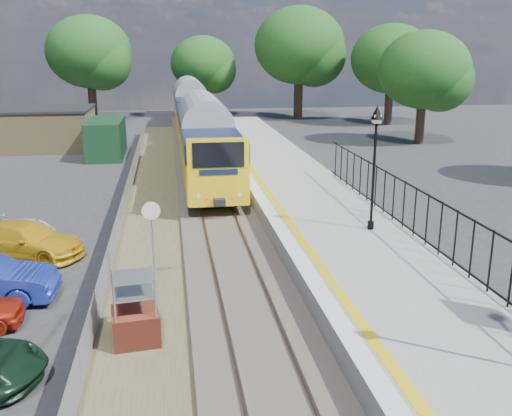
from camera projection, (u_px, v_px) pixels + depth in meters
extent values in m
plane|color=#2D2D30|center=(255.00, 338.00, 15.19)|extent=(120.00, 120.00, 0.00)
cube|color=#473F38|center=(221.00, 224.00, 24.68)|extent=(3.40, 80.00, 0.20)
cube|color=#4C472D|center=(152.00, 244.00, 22.37)|extent=(2.60, 70.00, 0.06)
cube|color=brown|center=(204.00, 222.00, 24.54)|extent=(0.07, 80.00, 0.14)
cube|color=brown|center=(237.00, 221.00, 24.75)|extent=(0.07, 80.00, 0.14)
cube|color=gray|center=(327.00, 226.00, 23.29)|extent=(5.00, 70.00, 0.90)
cube|color=silver|center=(273.00, 218.00, 22.84)|extent=(0.50, 70.00, 0.01)
cube|color=yellow|center=(286.00, 217.00, 22.91)|extent=(0.30, 70.00, 0.01)
cylinder|color=black|center=(371.00, 225.00, 21.38)|extent=(0.24, 0.24, 0.30)
cylinder|color=black|center=(373.00, 177.00, 20.89)|extent=(0.10, 0.10, 3.70)
cube|color=black|center=(376.00, 124.00, 20.36)|extent=(0.08, 0.08, 0.30)
cube|color=beige|center=(377.00, 119.00, 20.32)|extent=(0.26, 0.26, 0.30)
cone|color=black|center=(377.00, 112.00, 20.25)|extent=(0.44, 0.44, 0.50)
cube|color=black|center=(450.00, 207.00, 17.80)|extent=(0.05, 26.00, 0.05)
cube|color=#948353|center=(37.00, 129.00, 43.50)|extent=(8.00, 6.00, 3.00)
cube|color=black|center=(35.00, 109.00, 43.08)|extent=(8.20, 6.20, 0.15)
cube|color=#163C1C|center=(106.00, 138.00, 40.55)|extent=(2.40, 6.00, 2.60)
cylinder|color=#332319|center=(93.00, 102.00, 60.81)|extent=(0.88, 0.88, 3.85)
ellipsoid|color=#1C4818|center=(89.00, 52.00, 59.41)|extent=(8.80, 8.80, 7.48)
cylinder|color=#332319|center=(204.00, 102.00, 64.56)|extent=(0.72, 0.72, 3.15)
ellipsoid|color=#1C4818|center=(203.00, 64.00, 63.41)|extent=(7.20, 7.20, 6.12)
cylinder|color=#332319|center=(298.00, 100.00, 62.06)|extent=(0.96, 0.96, 4.20)
ellipsoid|color=#1C4818|center=(299.00, 45.00, 60.53)|extent=(9.60, 9.60, 8.16)
cylinder|color=#332319|center=(388.00, 107.00, 57.61)|extent=(0.80, 0.80, 3.50)
ellipsoid|color=#1C4818|center=(391.00, 59.00, 56.33)|extent=(8.00, 8.00, 6.80)
cylinder|color=#332319|center=(420.00, 124.00, 45.94)|extent=(0.72, 0.72, 3.15)
ellipsoid|color=#1C4818|center=(424.00, 70.00, 44.79)|extent=(7.20, 7.20, 6.12)
cube|color=yellow|center=(204.00, 147.00, 34.50)|extent=(2.80, 20.00, 1.90)
cube|color=#101B3B|center=(203.00, 126.00, 34.15)|extent=(2.82, 20.00, 0.90)
cube|color=black|center=(203.00, 126.00, 34.15)|extent=(2.82, 18.00, 0.70)
cube|color=black|center=(204.00, 166.00, 34.82)|extent=(2.00, 18.00, 0.45)
cube|color=yellow|center=(190.00, 112.00, 54.12)|extent=(2.80, 20.00, 1.90)
cube|color=#101B3B|center=(190.00, 98.00, 53.77)|extent=(2.82, 20.00, 0.90)
cube|color=black|center=(190.00, 98.00, 53.77)|extent=(2.82, 18.00, 0.70)
cube|color=black|center=(191.00, 124.00, 54.43)|extent=(2.00, 18.00, 0.45)
cube|color=black|center=(218.00, 155.00, 24.42)|extent=(2.24, 0.04, 1.10)
cube|color=maroon|center=(136.00, 327.00, 14.82)|extent=(1.32, 1.32, 0.91)
cylinder|color=#999EA3|center=(153.00, 250.00, 18.02)|extent=(0.06, 0.06, 2.59)
cylinder|color=silver|center=(151.00, 211.00, 17.63)|extent=(0.58, 0.05, 0.58)
imported|color=gold|center=(26.00, 240.00, 20.95)|extent=(4.77, 3.49, 1.28)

